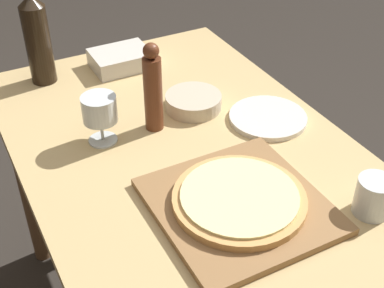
% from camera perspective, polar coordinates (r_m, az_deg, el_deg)
% --- Properties ---
extents(dining_table, '(0.79, 1.31, 0.76)m').
position_cam_1_polar(dining_table, '(1.37, 0.19, -5.06)').
color(dining_table, tan).
rests_on(dining_table, ground_plane).
extents(cutting_board, '(0.35, 0.36, 0.02)m').
position_cam_1_polar(cutting_board, '(1.16, 4.88, -6.62)').
color(cutting_board, olive).
rests_on(cutting_board, dining_table).
extents(pizza, '(0.29, 0.29, 0.02)m').
position_cam_1_polar(pizza, '(1.15, 4.93, -5.87)').
color(pizza, tan).
rests_on(pizza, cutting_board).
extents(wine_bottle, '(0.07, 0.07, 0.34)m').
position_cam_1_polar(wine_bottle, '(1.62, -16.19, 10.86)').
color(wine_bottle, black).
rests_on(wine_bottle, dining_table).
extents(pepper_mill, '(0.05, 0.05, 0.24)m').
position_cam_1_polar(pepper_mill, '(1.35, -4.19, 5.86)').
color(pepper_mill, '#5B2D19').
rests_on(pepper_mill, dining_table).
extents(wine_glass, '(0.09, 0.09, 0.13)m').
position_cam_1_polar(wine_glass, '(1.33, -9.83, 3.53)').
color(wine_glass, silver).
rests_on(wine_glass, dining_table).
extents(small_bowl, '(0.16, 0.16, 0.04)m').
position_cam_1_polar(small_bowl, '(1.47, 0.15, 4.52)').
color(small_bowl, beige).
rests_on(small_bowl, dining_table).
extents(drinking_tumbler, '(0.08, 0.08, 0.09)m').
position_cam_1_polar(drinking_tumbler, '(1.19, 18.80, -5.32)').
color(drinking_tumbler, silver).
rests_on(drinking_tumbler, dining_table).
extents(dinner_plate, '(0.21, 0.21, 0.01)m').
position_cam_1_polar(dinner_plate, '(1.45, 8.10, 2.80)').
color(dinner_plate, silver).
rests_on(dinner_plate, dining_table).
extents(food_container, '(0.18, 0.14, 0.05)m').
position_cam_1_polar(food_container, '(1.69, -7.59, 8.94)').
color(food_container, beige).
rests_on(food_container, dining_table).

